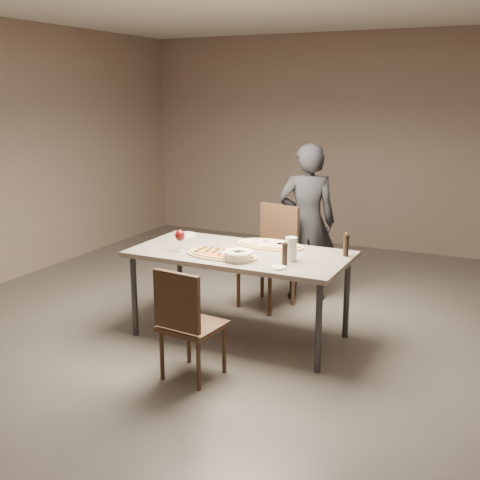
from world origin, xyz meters
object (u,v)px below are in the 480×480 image
at_px(dining_table, 240,258).
at_px(ham_pizza, 269,244).
at_px(zucchini_pizza, 223,254).
at_px(pepper_mill_left, 346,245).
at_px(chair_far, 272,250).
at_px(carafe, 291,249).
at_px(bread_basket, 239,255).
at_px(chair_near, 186,319).
at_px(diner, 307,222).

height_order(dining_table, ham_pizza, ham_pizza).
height_order(zucchini_pizza, pepper_mill_left, pepper_mill_left).
bearing_deg(chair_far, carafe, 134.19).
relative_size(zucchini_pizza, bread_basket, 2.63).
xyz_separation_m(zucchini_pizza, carafe, (0.55, 0.10, 0.08)).
xyz_separation_m(pepper_mill_left, chair_near, (-0.82, -1.14, -0.37)).
relative_size(ham_pizza, bread_basket, 2.59).
height_order(bread_basket, chair_near, chair_near).
height_order(bread_basket, chair_far, chair_far).
relative_size(zucchini_pizza, ham_pizza, 1.01).
bearing_deg(chair_far, chair_near, 106.45).
bearing_deg(chair_near, carafe, 65.83).
distance_m(zucchini_pizza, chair_far, 1.08).
bearing_deg(diner, dining_table, 58.35).
relative_size(dining_table, chair_near, 2.14).
relative_size(dining_table, pepper_mill_left, 9.18).
height_order(carafe, chair_near, carafe).
xyz_separation_m(bread_basket, chair_near, (-0.11, -0.64, -0.33)).
height_order(bread_basket, carafe, carafe).
height_order(pepper_mill_left, carafe, pepper_mill_left).
bearing_deg(pepper_mill_left, carafe, -136.76).
bearing_deg(chair_far, diner, -112.97).
height_order(ham_pizza, bread_basket, bread_basket).
bearing_deg(diner, bread_basket, 64.14).
xyz_separation_m(zucchini_pizza, pepper_mill_left, (0.90, 0.43, 0.08)).
bearing_deg(bread_basket, dining_table, 113.58).
bearing_deg(chair_near, dining_table, 96.47).
distance_m(pepper_mill_left, carafe, 0.48).
bearing_deg(chair_far, ham_pizza, 124.41).
distance_m(dining_table, chair_near, 0.92).
xyz_separation_m(zucchini_pizza, ham_pizza, (0.22, 0.46, -0.00)).
xyz_separation_m(bread_basket, chair_far, (-0.19, 1.13, -0.25)).
bearing_deg(bread_basket, pepper_mill_left, 35.07).
relative_size(bread_basket, diner, 0.15).
xyz_separation_m(chair_far, diner, (0.24, 0.32, 0.24)).
relative_size(bread_basket, carafe, 1.23).
height_order(zucchini_pizza, bread_basket, bread_basket).
distance_m(bread_basket, diner, 1.45).
relative_size(dining_table, bread_basket, 7.63).
relative_size(dining_table, ham_pizza, 2.95).
xyz_separation_m(dining_table, diner, (0.16, 1.19, 0.09)).
height_order(bread_basket, diner, diner).
distance_m(zucchini_pizza, chair_near, 0.78).
height_order(bread_basket, pepper_mill_left, pepper_mill_left).
height_order(carafe, chair_far, chair_far).
relative_size(chair_near, diner, 0.54).
distance_m(dining_table, carafe, 0.51).
distance_m(carafe, chair_far, 1.14).
distance_m(ham_pizza, chair_far, 0.67).
bearing_deg(pepper_mill_left, chair_near, -125.74).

